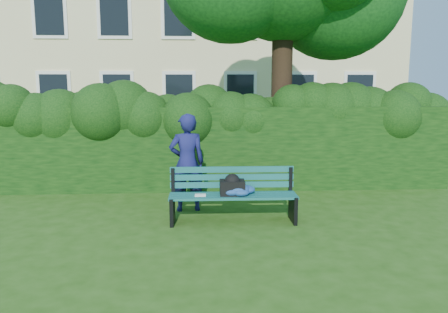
{
  "coord_description": "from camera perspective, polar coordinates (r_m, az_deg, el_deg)",
  "views": [
    {
      "loc": [
        -0.47,
        -7.36,
        2.25
      ],
      "look_at": [
        0.0,
        0.6,
        0.95
      ],
      "focal_mm": 35.0,
      "sensor_mm": 36.0,
      "label": 1
    }
  ],
  "objects": [
    {
      "name": "man_reading",
      "position": [
        7.86,
        -4.85,
        -0.8
      ],
      "size": [
        0.7,
        0.52,
        1.76
      ],
      "primitive_type": "imported",
      "rotation": [
        0.0,
        0.0,
        3.31
      ],
      "color": "#171952",
      "rests_on": "ground"
    },
    {
      "name": "park_bench",
      "position": [
        7.26,
        1.28,
        -4.65
      ],
      "size": [
        2.11,
        0.58,
        0.89
      ],
      "rotation": [
        0.0,
        0.0,
        -0.01
      ],
      "color": "#0E4448",
      "rests_on": "ground"
    },
    {
      "name": "apartment_building",
      "position": [
        21.68,
        -2.22,
        19.23
      ],
      "size": [
        16.0,
        8.08,
        12.0
      ],
      "color": "beige",
      "rests_on": "ground"
    },
    {
      "name": "ground",
      "position": [
        7.71,
        0.27,
        -7.71
      ],
      "size": [
        80.0,
        80.0,
        0.0
      ],
      "primitive_type": "plane",
      "color": "#254D11",
      "rests_on": "ground"
    },
    {
      "name": "hedge",
      "position": [
        9.67,
        -0.56,
        1.23
      ],
      "size": [
        10.0,
        1.0,
        1.8
      ],
      "color": "black",
      "rests_on": "ground"
    }
  ]
}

